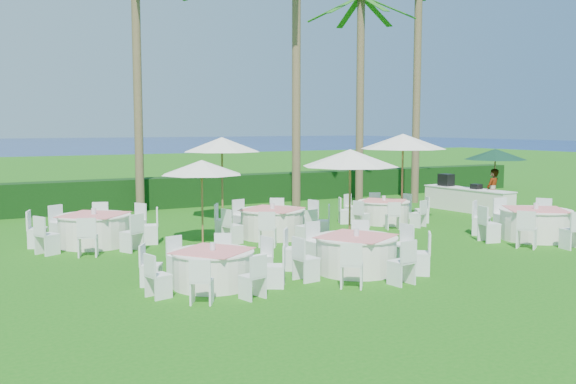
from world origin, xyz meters
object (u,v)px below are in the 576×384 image
banquet_table_e (272,222)px  umbrella_d (403,142)px  banquet_table_b (356,253)px  banquet_table_f (384,211)px  umbrella_b (350,158)px  umbrella_green (495,154)px  banquet_table_d (94,229)px  staff_person (493,191)px  banquet_table_a (213,267)px  umbrella_c (222,145)px  banquet_table_c (535,223)px  buffet_table (467,199)px  umbrella_a (202,167)px

banquet_table_e → umbrella_d: (5.41, 0.87, 2.27)m
banquet_table_b → banquet_table_f: bearing=48.7°
umbrella_b → umbrella_green: (8.94, 3.57, -0.23)m
banquet_table_d → umbrella_d: umbrella_d is taller
umbrella_d → staff_person: (4.16, -0.08, -1.88)m
umbrella_b → banquet_table_a: bearing=-155.8°
banquet_table_f → umbrella_c: 5.93m
banquet_table_a → umbrella_c: umbrella_c is taller
banquet_table_c → umbrella_c: 10.30m
banquet_table_a → banquet_table_f: banquet_table_f is taller
banquet_table_c → banquet_table_f: size_ratio=1.19×
banquet_table_d → staff_person: 14.41m
banquet_table_c → banquet_table_e: (-6.49, 3.83, -0.02)m
umbrella_green → buffet_table: 1.98m
banquet_table_b → banquet_table_e: bearing=85.8°
umbrella_b → umbrella_d: umbrella_d is taller
banquet_table_b → banquet_table_e: banquet_table_e is taller
umbrella_d → umbrella_c: bearing=150.5°
umbrella_a → staff_person: bearing=3.8°
banquet_table_b → banquet_table_c: size_ratio=0.93×
banquet_table_d → umbrella_b: 7.17m
umbrella_a → staff_person: (11.71, 0.78, -1.28)m
staff_person → banquet_table_c: bearing=40.0°
banquet_table_e → buffet_table: size_ratio=0.86×
umbrella_d → buffet_table: (3.69, 0.73, -2.23)m
banquet_table_f → umbrella_b: bearing=-137.7°
banquet_table_f → buffet_table: (4.57, 0.89, 0.08)m
umbrella_c → umbrella_green: bearing=-15.5°
buffet_table → banquet_table_c: bearing=-115.6°
umbrella_a → umbrella_c: 4.50m
banquet_table_d → umbrella_d: (10.24, -0.28, 2.26)m
banquet_table_a → banquet_table_c: size_ratio=0.83×
banquet_table_a → banquet_table_f: bearing=32.8°
banquet_table_d → umbrella_green: 14.94m
umbrella_b → buffet_table: 9.18m
banquet_table_e → buffet_table: (9.09, 1.60, 0.03)m
banquet_table_d → umbrella_green: bearing=0.0°
banquet_table_b → umbrella_b: bearing=59.4°
banquet_table_b → umbrella_green: size_ratio=1.37×
banquet_table_c → buffet_table: (2.60, 5.44, 0.01)m
buffet_table → umbrella_d: bearing=-168.7°
banquet_table_f → staff_person: (5.04, 0.08, 0.43)m
staff_person → banquet_table_e: bearing=-11.7°
banquet_table_b → buffet_table: bearing=34.3°
banquet_table_e → umbrella_a: size_ratio=1.45×
banquet_table_b → umbrella_a: 5.44m
banquet_table_a → banquet_table_b: banquet_table_b is taller
umbrella_b → umbrella_a: bearing=143.0°
umbrella_b → umbrella_d: (4.33, 3.29, 0.31)m
banquet_table_a → umbrella_c: (3.68, 8.45, 2.21)m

